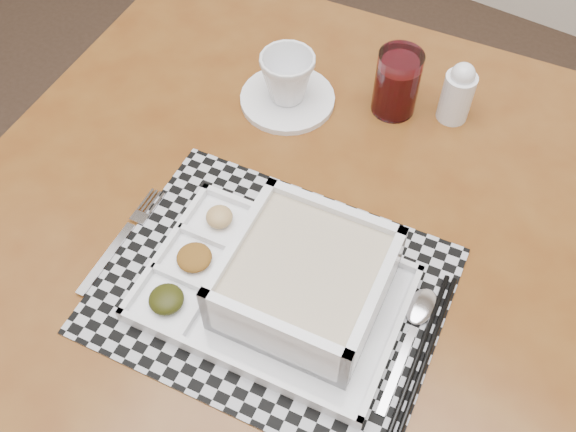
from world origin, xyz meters
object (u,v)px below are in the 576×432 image
object	(u,v)px
dining_table	(298,255)
creamer_bottle	(458,93)
cup	(287,78)
serving_tray	(295,284)
juice_glass	(397,85)

from	to	relation	value
dining_table	creamer_bottle	size ratio (longest dim) A/B	10.36
dining_table	cup	size ratio (longest dim) A/B	12.52
dining_table	serving_tray	bearing A→B (deg)	-61.38
juice_glass	serving_tray	bearing A→B (deg)	-82.69
juice_glass	creamer_bottle	bearing A→B (deg)	21.27
cup	juice_glass	xyz separation A→B (m)	(0.15, 0.07, -0.00)
cup	creamer_bottle	size ratio (longest dim) A/B	0.83
creamer_bottle	serving_tray	bearing A→B (deg)	-95.37
serving_tray	cup	size ratio (longest dim) A/B	4.03
cup	dining_table	bearing A→B (deg)	-49.45
dining_table	cup	xyz separation A→B (m)	(-0.14, 0.20, 0.12)
serving_tray	cup	distance (m)	0.36
serving_tray	cup	world-z (taller)	serving_tray
dining_table	serving_tray	xyz separation A→B (m)	(0.05, -0.10, 0.11)
juice_glass	dining_table	bearing A→B (deg)	-91.42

